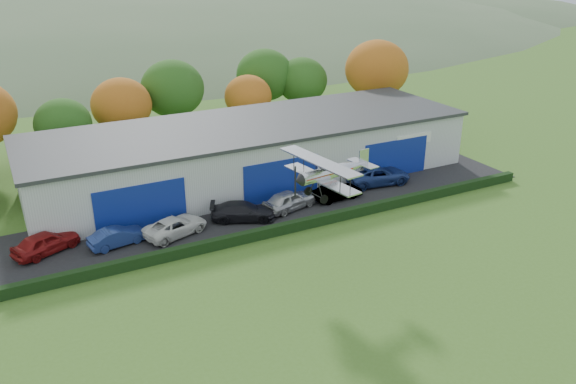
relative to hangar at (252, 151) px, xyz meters
name	(u,v)px	position (x,y,z in m)	size (l,w,h in m)	color
ground	(389,368)	(-5.00, -27.98, -2.66)	(300.00, 300.00, 0.00)	#3F6720
apron	(266,208)	(-2.00, -6.98, -2.63)	(48.00, 9.00, 0.05)	black
hedge	(293,226)	(-2.00, -11.78, -2.26)	(46.00, 0.60, 0.80)	black
hangar	(252,151)	(0.00, 0.00, 0.00)	(40.60, 12.60, 5.30)	#B2B7BC
tree_belt	(166,96)	(-4.15, 12.64, 2.95)	(75.70, 13.22, 10.12)	#3D2614
distant_hills	(38,90)	(-9.38, 112.02, -15.70)	(430.00, 196.00, 56.00)	#4C6642
car_0	(46,242)	(-19.04, -6.78, -1.80)	(1.89, 4.71, 1.60)	maroon
car_1	(118,237)	(-14.33, -8.01, -1.92)	(1.45, 4.17, 1.37)	navy
car_2	(175,226)	(-10.12, -8.29, -1.91)	(2.30, 4.98, 1.38)	silver
car_3	(243,211)	(-4.58, -8.27, -1.86)	(2.08, 5.11, 1.48)	black
car_4	(289,200)	(-0.39, -8.14, -1.79)	(1.92, 4.78, 1.63)	silver
car_5	(338,192)	(4.25, -8.23, -1.90)	(1.50, 4.30, 1.42)	gray
car_6	(378,175)	(9.42, -6.85, -1.77)	(2.78, 6.02, 1.67)	navy
biplane	(330,171)	(-2.07, -16.97, 3.98)	(6.18, 7.08, 2.64)	silver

